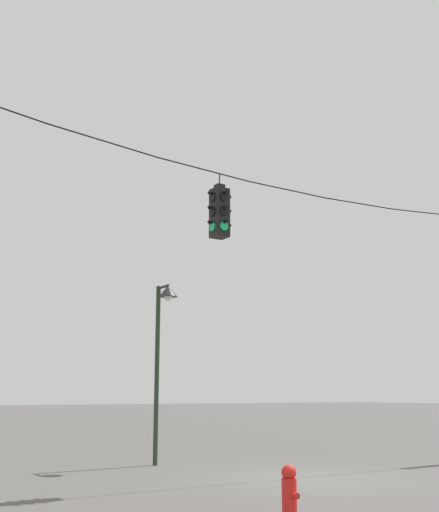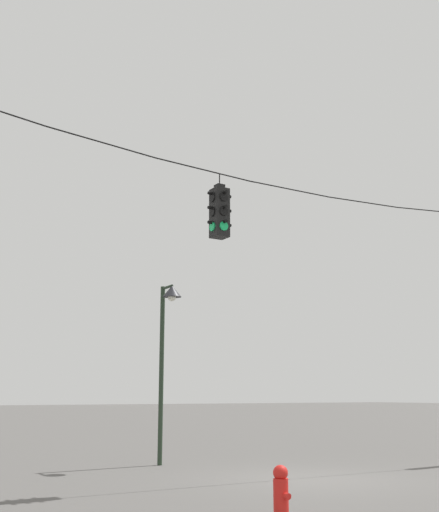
# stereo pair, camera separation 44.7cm
# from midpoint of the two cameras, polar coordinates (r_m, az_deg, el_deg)

# --- Properties ---
(ground_plane) EXTENTS (200.00, 200.00, 0.00)m
(ground_plane) POSITION_cam_midpoint_polar(r_m,az_deg,el_deg) (14.51, 8.88, -19.02)
(ground_plane) COLOR #565451
(span_wire) EXTENTS (16.52, 0.03, 0.60)m
(span_wire) POSITION_cam_midpoint_polar(r_m,az_deg,el_deg) (15.52, 7.15, 6.57)
(span_wire) COLOR black
(traffic_light_over_intersection) EXTENTS (0.58, 0.58, 1.46)m
(traffic_light_over_intersection) POSITION_cam_midpoint_polar(r_m,az_deg,el_deg) (14.12, 0.91, 3.90)
(traffic_light_over_intersection) COLOR black
(street_lamp) EXTENTS (0.50, 0.85, 4.59)m
(street_lamp) POSITION_cam_midpoint_polar(r_m,az_deg,el_deg) (16.86, -3.90, -6.32)
(street_lamp) COLOR #233323
(street_lamp) RESTS_ON ground_plane
(fire_hydrant) EXTENTS (0.22, 0.30, 0.75)m
(fire_hydrant) POSITION_cam_midpoint_polar(r_m,az_deg,el_deg) (9.93, 6.85, -20.08)
(fire_hydrant) COLOR red
(fire_hydrant) RESTS_ON ground_plane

